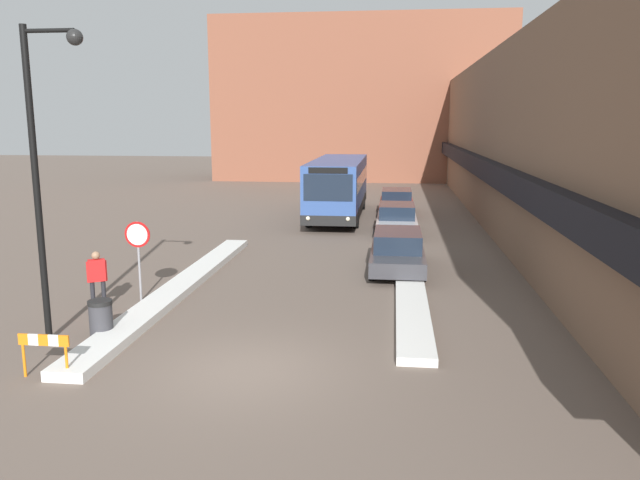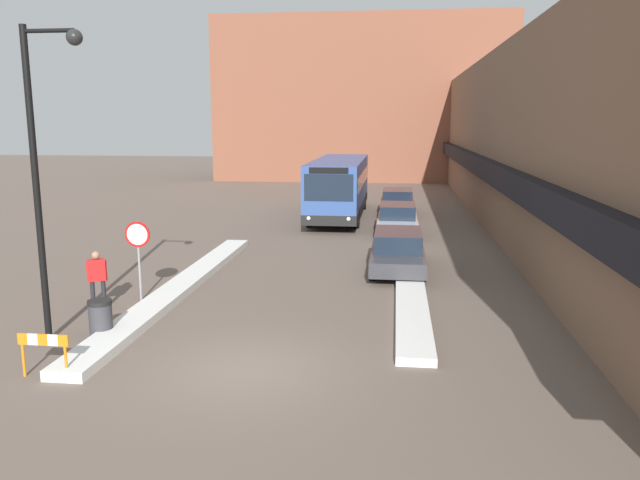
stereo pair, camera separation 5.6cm
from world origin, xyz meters
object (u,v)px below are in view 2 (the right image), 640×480
at_px(city_bus, 339,186).
at_px(parked_car_front, 398,251).
at_px(pedestrian, 97,275).
at_px(construction_barricade, 44,347).
at_px(trash_bin, 101,319).
at_px(parked_car_middle, 397,219).
at_px(street_lamp, 44,155).
at_px(parked_car_back, 397,202).
at_px(stop_sign, 138,244).

relative_size(city_bus, parked_car_front, 2.30).
height_order(pedestrian, construction_barricade, pedestrian).
bearing_deg(parked_car_front, city_bus, 104.78).
bearing_deg(trash_bin, parked_car_middle, 64.93).
bearing_deg(street_lamp, parked_car_back, 69.33).
bearing_deg(parked_car_middle, city_bus, 124.73).
height_order(city_bus, parked_car_middle, city_bus).
height_order(city_bus, construction_barricade, city_bus).
height_order(parked_car_middle, trash_bin, parked_car_middle).
relative_size(parked_car_front, trash_bin, 5.05).
bearing_deg(street_lamp, stop_sign, 79.36).
bearing_deg(stop_sign, street_lamp, -100.64).
relative_size(parked_car_front, parked_car_middle, 1.06).
xyz_separation_m(parked_car_front, parked_car_back, (0.00, 13.46, 0.02)).
distance_m(parked_car_middle, trash_bin, 17.10).
bearing_deg(city_bus, pedestrian, -106.22).
relative_size(parked_car_back, street_lamp, 0.64).
relative_size(parked_car_front, street_lamp, 0.65).
height_order(city_bus, trash_bin, city_bus).
relative_size(city_bus, stop_sign, 4.63).
distance_m(parked_car_middle, parked_car_back, 5.96).
bearing_deg(street_lamp, construction_barricade, -66.81).
height_order(street_lamp, trash_bin, street_lamp).
bearing_deg(parked_car_back, construction_barricade, -106.93).
bearing_deg(stop_sign, trash_bin, -84.44).
relative_size(parked_car_back, stop_sign, 1.98).
distance_m(pedestrian, construction_barricade, 4.82).
xyz_separation_m(parked_car_back, construction_barricade, (-7.27, -23.91, -0.06)).
relative_size(parked_car_middle, parked_car_back, 0.95).
distance_m(parked_car_front, construction_barricade, 12.73).
bearing_deg(parked_car_back, trash_bin, -108.67).
height_order(street_lamp, pedestrian, street_lamp).
xyz_separation_m(parked_car_back, stop_sign, (-7.55, -18.29, 1.00)).
relative_size(parked_car_middle, pedestrian, 2.69).
distance_m(parked_car_middle, street_lamp, 18.18).
bearing_deg(pedestrian, parked_car_front, 3.43).
bearing_deg(pedestrian, trash_bin, -93.68).
distance_m(parked_car_middle, stop_sign, 14.50).
bearing_deg(parked_car_back, city_bus, -157.08).
distance_m(city_bus, parked_car_back, 3.61).
distance_m(stop_sign, pedestrian, 1.46).
relative_size(stop_sign, trash_bin, 2.51).
height_order(trash_bin, construction_barricade, trash_bin).
height_order(parked_car_back, pedestrian, pedestrian).
distance_m(parked_car_front, pedestrian, 10.19).
xyz_separation_m(parked_car_front, stop_sign, (-7.55, -4.84, 1.02)).
distance_m(city_bus, street_lamp, 21.18).
distance_m(city_bus, parked_car_middle, 5.70).
distance_m(parked_car_back, street_lamp, 23.54).
bearing_deg(trash_bin, stop_sign, 95.56).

